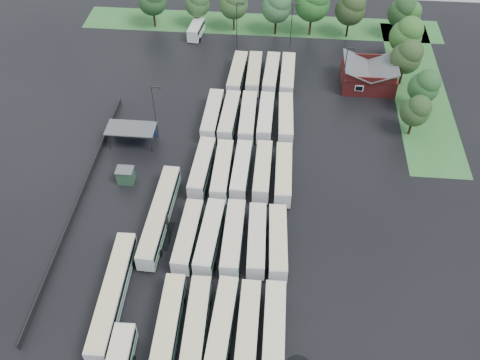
{
  "coord_description": "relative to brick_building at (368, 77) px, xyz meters",
  "views": [
    {
      "loc": [
        7.16,
        -45.85,
        60.13
      ],
      "look_at": [
        2.0,
        12.0,
        2.5
      ],
      "focal_mm": 40.0,
      "sensor_mm": 36.0,
      "label": 1
    }
  ],
  "objects": [
    {
      "name": "wash_shed",
      "position": [
        -41.2,
        -20.74,
        1.12
      ],
      "size": [
        8.2,
        4.2,
        3.58
      ],
      "color": "#2D2D30",
      "rests_on": "ground"
    },
    {
      "name": "grass_strip_north",
      "position": [
        -22.0,
        22.03,
        -1.86
      ],
      "size": [
        80.0,
        10.0,
        0.01
      ],
      "primitive_type": "cube",
      "color": "#2F6E2E",
      "rests_on": "ground"
    },
    {
      "name": "tree_north_1",
      "position": [
        -35.71,
        19.79,
        3.98
      ],
      "size": [
        5.49,
        5.49,
        9.09
      ],
      "color": "black",
      "rests_on": "ground"
    },
    {
      "name": "tree_north_3",
      "position": [
        -18.39,
        17.94,
        4.85
      ],
      "size": [
        6.3,
        6.3,
        10.44
      ],
      "color": "black",
      "rests_on": "ground"
    },
    {
      "name": "bus_r2c3",
      "position": [
        -18.7,
        -41.65,
        -0.08
      ],
      "size": [
        2.88,
        11.74,
        3.25
      ],
      "rotation": [
        0.0,
        0.0,
        0.03
      ],
      "color": "silver",
      "rests_on": "ground"
    },
    {
      "name": "artic_bus_west_b",
      "position": [
        -33.05,
        -38.4,
        -0.01
      ],
      "size": [
        3.09,
        18.06,
        3.34
      ],
      "rotation": [
        0.0,
        0.0,
        -0.03
      ],
      "color": "silver",
      "rests_on": "ground"
    },
    {
      "name": "tree_north_4",
      "position": [
        -10.85,
        18.34,
        6.01
      ],
      "size": [
        7.39,
        7.39,
        12.24
      ],
      "color": "#3B2713",
      "rests_on": "ground"
    },
    {
      "name": "tree_east_2",
      "position": [
        6.63,
        1.09,
        4.36
      ],
      "size": [
        5.85,
        5.85,
        9.69
      ],
      "color": "black",
      "rests_on": "ground"
    },
    {
      "name": "tree_east_1",
      "position": [
        8.62,
        -7.77,
        3.95
      ],
      "size": [
        5.46,
        5.46,
        9.04
      ],
      "color": "#332212",
      "rests_on": "ground"
    },
    {
      "name": "grass_strip_east",
      "position": [
        10.0,
        0.03,
        -1.86
      ],
      "size": [
        10.0,
        50.0,
        0.01
      ],
      "primitive_type": "cube",
      "color": "#2F6E2E",
      "rests_on": "ground"
    },
    {
      "name": "bus_r5c3",
      "position": [
        -18.62,
        -0.53,
        -0.04
      ],
      "size": [
        2.99,
        12.03,
        3.32
      ],
      "rotation": [
        0.0,
        0.0,
        -0.04
      ],
      "color": "silver",
      "rests_on": "ground"
    },
    {
      "name": "bus_r4c3",
      "position": [
        -18.97,
        -14.04,
        -0.07
      ],
      "size": [
        2.62,
        11.75,
        3.26
      ],
      "rotation": [
        0.0,
        0.0,
        -0.01
      ],
      "color": "silver",
      "rests_on": "ground"
    },
    {
      "name": "bus_r5c2",
      "position": [
        -21.95,
        -0.57,
        -0.05
      ],
      "size": [
        2.54,
        11.89,
        3.31
      ],
      "rotation": [
        0.0,
        0.0,
        0.0
      ],
      "color": "silver",
      "rests_on": "ground"
    },
    {
      "name": "tree_north_5",
      "position": [
        -2.83,
        18.25,
        4.94
      ],
      "size": [
        6.38,
        6.38,
        10.57
      ],
      "color": "black",
      "rests_on": "ground"
    },
    {
      "name": "bus_r3c2",
      "position": [
        -22.07,
        -27.79,
        -0.09
      ],
      "size": [
        2.7,
        11.65,
        3.23
      ],
      "rotation": [
        0.0,
        0.0,
        -0.02
      ],
      "color": "silver",
      "rests_on": "ground"
    },
    {
      "name": "bus_r1c1",
      "position": [
        -25.16,
        -55.23,
        -0.04
      ],
      "size": [
        2.84,
        11.98,
        3.32
      ],
      "rotation": [
        0.0,
        0.0,
        0.03
      ],
      "color": "silver",
      "rests_on": "ground"
    },
    {
      "name": "tree_north_6",
      "position": [
        9.38,
        18.63,
        3.75
      ],
      "size": [
        5.28,
        5.28,
        8.74
      ],
      "color": "black",
      "rests_on": "ground"
    },
    {
      "name": "bus_r3c4",
      "position": [
        -15.41,
        -28.13,
        -0.02
      ],
      "size": [
        2.67,
        12.05,
        3.35
      ],
      "rotation": [
        0.0,
        0.0,
        0.01
      ],
      "color": "silver",
      "rests_on": "ground"
    },
    {
      "name": "bus_r1c0",
      "position": [
        -28.54,
        -55.18,
        -0.05
      ],
      "size": [
        2.77,
        11.94,
        3.31
      ],
      "rotation": [
        0.0,
        0.0,
        0.02
      ],
      "color": "silver",
      "rests_on": "ground"
    },
    {
      "name": "artic_bus_west_c",
      "position": [
        -36.36,
        -52.21,
        -0.01
      ],
      "size": [
        3.03,
        18.1,
        3.35
      ],
      "rotation": [
        0.0,
        0.0,
        0.03
      ],
      "color": "silver",
      "rests_on": "ground"
    },
    {
      "name": "bus_r1c2",
      "position": [
        -22.0,
        -54.88,
        -0.06
      ],
      "size": [
        2.98,
        11.87,
        3.28
      ],
      "rotation": [
        0.0,
        0.0,
        -0.04
      ],
      "color": "silver",
      "rests_on": "ground"
    },
    {
      "name": "lamp_post_back_e",
      "position": [
        -15.07,
        13.15,
        3.8
      ],
      "size": [
        1.5,
        0.29,
        9.76
      ],
      "color": "#2D2D30",
      "rests_on": "ground"
    },
    {
      "name": "bus_r4c2",
      "position": [
        -22.06,
        -14.5,
        0.01
      ],
      "size": [
        2.74,
        12.27,
        3.41
      ],
      "rotation": [
        0.0,
        0.0,
        0.01
      ],
      "color": "silver",
      "rests_on": "ground"
    },
    {
      "name": "bus_r2c0",
      "position": [
        -28.36,
        -41.81,
        -0.07
      ],
      "size": [
        2.9,
        11.81,
        3.26
      ],
      "rotation": [
        0.0,
        0.0,
        -0.04
      ],
      "color": "silver",
      "rests_on": "ground"
    },
    {
      "name": "tree_east_4",
      "position": [
        8.0,
        18.81,
        4.37
      ],
      "size": [
        5.88,
        5.86,
        9.7
      ],
      "color": "#362615",
      "rests_on": "ground"
    },
    {
      "name": "bus_r5c1",
      "position": [
        -25.15,
        -1.01,
        -0.0
      ],
      "size": [
        3.15,
        12.28,
        3.39
      ],
      "rotation": [
        0.0,
        0.0,
        -0.05
      ],
      "color": "silver",
      "rests_on": "ground"
    },
    {
      "name": "puddle_3",
      "position": [
        -21.4,
        -47.53,
        -1.86
      ],
      "size": [
        3.43,
        3.43,
        0.01
      ],
      "primitive_type": "cylinder",
      "color": "black",
      "rests_on": "ground"
    },
    {
      "name": "brick_building",
      "position": [
        0.0,
        0.0,
        0.0
      ],
      "size": [
        10.07,
        8.6,
        5.39
      ],
      "color": "maroon",
      "rests_on": "ground"
    },
    {
      "name": "bus_r4c4",
      "position": [
        -15.46,
        -14.15,
        -0.03
      ],
      "size": [
        2.89,
        12.04,
        3.33
      ],
      "rotation": [
        0.0,
        0.0,
        0.03
      ],
      "color": "silver",
      "rests_on": "ground"
    },
    {
      "name": "bus_r2c2",
      "position": [
        -22.0,
        -41.66,
        0.01
      ],
      "size": [
        2.65,
        12.26,
        3.41
      ],
      "rotation": [
        0.0,
        0.0,
        0.0
      ],
      "color": "silver",
      "rests_on": "ground"
    },
    {
      "name": "bus_r3c1",
      "position": [
        -25.05,
        -28.29,
        -0.03
      ],
      "size": [
        2.58,
        12.01,
        3.34
      ],
      "rotation": [
        0.0,
        0.0,
        0.0
      ],
      "color": "silver",
      "rests_on": "ground"
    },
    {
      "name": "minibus",
      "position": [
        -35.74,
        15.55,
        -0.29
      ],
      "size": [
        3.11,
        6.72,
        2.83
      ],
      "rotation": [
        0.0,
        0.0,
        -0.11
      ],
      "color": "silver",
      "rests_on": "ground"
    },
    {
      "name": "tree_north_2",
      "position": [
        -27.65,
        18.85,
        4.76
      ],
      "size": [
        6.21,
        6.21,
        10.29
      ],
      "color": "#362314",
      "rests_on": "ground"
    },
    {
      "name": "bus_r4c0",
      "position": [
        -28.35,
        -14.36,
        -0.01
      ],
      "size": [
        2.79,
        12.15,
        3.37
      ],
      "rotation": [
        0.0,
        0.0,
        -0.02
      ],
      "color": "silver",
      "rests_on": "ground"
    },
    {
      "name": "tree_east_0",
      "position": [
        6.33,
        -14.3,
        3.38
      ],
      "size": [
        4.92,
        4.92,
        8.15
      ],
      "color": "black",
      "rests_on": "ground"
    },
    {
      "name": "ground",
      "position": [
        -24.0,
        -42.77,
        -1.87
      ],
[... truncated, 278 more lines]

